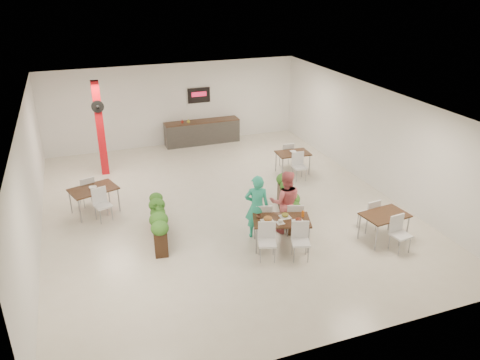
% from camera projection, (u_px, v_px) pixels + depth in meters
% --- Properties ---
extents(ground, '(12.00, 12.00, 0.00)m').
position_uv_depth(ground, '(222.00, 207.00, 13.82)').
color(ground, beige).
rests_on(ground, ground).
extents(room_shell, '(10.10, 12.10, 3.22)m').
position_uv_depth(room_shell, '(221.00, 143.00, 13.01)').
color(room_shell, white).
rests_on(room_shell, ground).
extents(red_column, '(0.40, 0.41, 3.20)m').
position_uv_depth(red_column, '(100.00, 128.00, 15.46)').
color(red_column, red).
rests_on(red_column, ground).
extents(service_counter, '(3.00, 0.64, 2.20)m').
position_uv_depth(service_counter, '(202.00, 132.00, 18.79)').
color(service_counter, '#33312D').
rests_on(service_counter, ground).
extents(main_table, '(1.67, 1.92, 0.92)m').
position_uv_depth(main_table, '(281.00, 224.00, 11.60)').
color(main_table, black).
rests_on(main_table, ground).
extents(diner_man, '(0.73, 0.59, 1.73)m').
position_uv_depth(diner_man, '(257.00, 207.00, 11.94)').
color(diner_man, '#29B18C').
rests_on(diner_man, ground).
extents(diner_woman, '(1.00, 0.88, 1.72)m').
position_uv_depth(diner_woman, '(285.00, 202.00, 12.20)').
color(diner_woman, '#E5666C').
rests_on(diner_woman, ground).
extents(planter_left, '(0.62, 2.01, 1.06)m').
position_uv_depth(planter_left, '(158.00, 221.00, 11.98)').
color(planter_left, black).
rests_on(planter_left, ground).
extents(planter_right, '(0.91, 2.08, 1.13)m').
position_uv_depth(planter_right, '(288.00, 201.00, 13.04)').
color(planter_right, black).
rests_on(planter_right, ground).
extents(side_table_a, '(1.46, 1.67, 0.92)m').
position_uv_depth(side_table_a, '(94.00, 192.00, 13.27)').
color(side_table_a, black).
rests_on(side_table_a, ground).
extents(side_table_b, '(1.14, 1.64, 0.92)m').
position_uv_depth(side_table_b, '(293.00, 156.00, 15.91)').
color(side_table_b, black).
rests_on(side_table_b, ground).
extents(side_table_c, '(1.22, 1.66, 0.92)m').
position_uv_depth(side_table_c, '(384.00, 219.00, 11.87)').
color(side_table_c, black).
rests_on(side_table_c, ground).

